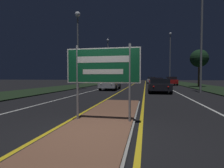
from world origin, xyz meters
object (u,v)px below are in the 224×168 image
object	(u,v)px
streetlight_right_near	(202,21)
streetlight_right_far	(170,52)
highway_sign	(103,68)
streetlight_left_far	(108,56)
streetlight_left_near	(78,35)
car_receding_3	(151,80)
car_receding_0	(159,85)
car_approaching_0	(110,83)
car_receding_2	(171,81)
car_receding_1	(156,82)

from	to	relation	value
streetlight_right_near	streetlight_right_far	size ratio (longest dim) A/B	0.92
highway_sign	streetlight_left_far	size ratio (longest dim) A/B	0.25
streetlight_left_near	car_receding_3	world-z (taller)	streetlight_left_near
streetlight_left_near	car_receding_3	bearing A→B (deg)	68.16
streetlight_right_near	car_receding_3	size ratio (longest dim) A/B	2.08
car_receding_0	car_approaching_0	world-z (taller)	car_approaching_0
streetlight_left_far	streetlight_right_near	bearing A→B (deg)	-55.69
highway_sign	streetlight_left_far	xyz separation A→B (m)	(-6.65, 31.10, 4.22)
car_receding_3	streetlight_right_near	bearing A→B (deg)	-80.98
car_receding_0	streetlight_left_near	bearing A→B (deg)	165.80
streetlight_left_far	streetlight_right_far	bearing A→B (deg)	12.76
streetlight_left_near	streetlight_right_near	xyz separation A→B (m)	(12.63, -1.52, 0.34)
streetlight_left_near	streetlight_right_far	distance (m)	24.04
car_receding_2	car_receding_3	size ratio (longest dim) A/B	0.94
streetlight_right_far	car_receding_0	xyz separation A→B (m)	(-3.85, -22.63, -6.10)
car_receding_3	car_receding_2	bearing A→B (deg)	-70.37
streetlight_left_near	car_receding_2	bearing A→B (deg)	47.91
car_receding_0	streetlight_right_far	bearing A→B (deg)	80.34
streetlight_right_far	car_approaching_0	distance (m)	22.65
car_receding_1	car_receding_2	xyz separation A→B (m)	(3.04, 7.76, 0.07)
streetlight_left_near	car_receding_0	distance (m)	10.66
streetlight_left_near	car_receding_2	xyz separation A→B (m)	(12.02, 13.31, -5.39)
highway_sign	car_receding_2	bearing A→B (deg)	78.09
streetlight_left_far	car_receding_0	size ratio (longest dim) A/B	2.32
car_receding_2	car_receding_3	xyz separation A→B (m)	(-3.15, 8.83, -0.02)
car_receding_2	car_receding_3	bearing A→B (deg)	109.63
car_receding_0	car_receding_3	size ratio (longest dim) A/B	0.85
car_receding_0	car_receding_1	size ratio (longest dim) A/B	0.99
streetlight_right_far	car_receding_0	bearing A→B (deg)	-99.66
car_receding_2	car_approaching_0	world-z (taller)	car_approaching_0
highway_sign	streetlight_left_far	bearing A→B (deg)	102.07
car_approaching_0	streetlight_right_far	bearing A→B (deg)	65.60
highway_sign	car_receding_0	xyz separation A→B (m)	(2.52, 11.42, -1.04)
highway_sign	car_receding_1	size ratio (longest dim) A/B	0.57
car_receding_1	car_approaching_0	xyz separation A→B (m)	(-5.29, -5.04, 0.05)
highway_sign	car_receding_0	world-z (taller)	highway_sign
car_receding_0	car_approaching_0	bearing A→B (deg)	152.01
streetlight_left_far	car_receding_3	distance (m)	11.54
streetlight_right_near	car_approaching_0	world-z (taller)	streetlight_right_near
streetlight_left_near	car_approaching_0	xyz separation A→B (m)	(3.69, 0.51, -5.41)
car_receding_2	streetlight_right_far	bearing A→B (deg)	84.43
car_receding_3	car_approaching_0	distance (m)	22.24
streetlight_right_near	car_receding_1	xyz separation A→B (m)	(-3.64, 7.07, -5.80)
highway_sign	streetlight_left_near	world-z (taller)	streetlight_left_near
highway_sign	streetlight_left_near	bearing A→B (deg)	114.88
streetlight_right_near	car_receding_0	size ratio (longest dim) A/B	2.45
streetlight_right_near	streetlight_left_far	bearing A→B (deg)	124.31
car_receding_3	streetlight_left_far	bearing A→B (deg)	-152.95
streetlight_right_far	car_receding_1	distance (m)	16.46
highway_sign	car_receding_1	distance (m)	19.41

